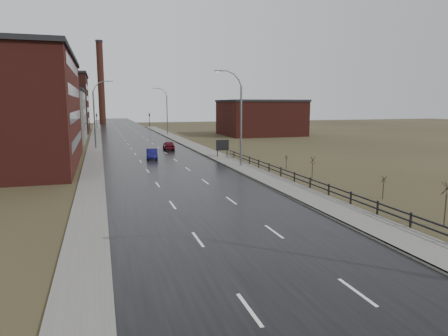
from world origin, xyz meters
TOP-DOWN VIEW (x-y plane):
  - road at (0.00, 60.00)m, footprint 14.00×300.00m
  - sidewalk_right at (8.60, 35.00)m, footprint 3.20×180.00m
  - curb_right at (7.08, 35.00)m, footprint 0.16×180.00m
  - sidewalk_left at (-8.20, 60.00)m, footprint 2.40×260.00m
  - warehouse_mid at (-17.99, 78.00)m, footprint 16.32×20.40m
  - warehouse_far at (-22.99, 108.00)m, footprint 26.52×24.48m
  - building_right at (30.30, 82.00)m, footprint 18.36×16.32m
  - smokestack at (-6.00, 150.00)m, footprint 2.70×2.70m
  - streetlight_right_mid at (8.50, 36.00)m, footprint 3.36×0.28m
  - streetlight_left at (-7.70, 62.00)m, footprint 3.36×0.28m
  - streetlight_right_far at (8.50, 90.00)m, footprint 3.36×0.28m
  - guardrail at (10.30, 18.31)m, footprint 0.10×53.05m
  - shrub_c at (12.78, 9.92)m, footprint 0.67×0.70m
  - shrub_d at (14.08, 17.15)m, footprint 0.45×0.47m
  - shrub_e at (12.52, 25.56)m, footprint 0.57×0.61m
  - shrub_f at (13.48, 33.27)m, footprint 0.39×0.40m
  - billboard at (9.10, 44.54)m, footprint 1.87×0.17m
  - traffic_light_left at (-8.00, 120.00)m, footprint 0.58×2.73m
  - traffic_light_right at (8.00, 120.00)m, footprint 0.58×2.73m
  - car_near at (-0.56, 45.99)m, footprint 1.87×4.32m
  - car_far at (3.48, 56.22)m, footprint 2.11×4.49m

SIDE VIEW (x-z plane):
  - road at x=0.00m, z-range 0.00..0.06m
  - sidewalk_left at x=-8.20m, z-range 0.00..0.12m
  - sidewalk_right at x=8.60m, z-range 0.00..0.18m
  - curb_right at x=7.08m, z-range 0.00..0.18m
  - car_near at x=-0.56m, z-range 0.00..1.38m
  - guardrail at x=10.30m, z-range 0.16..1.26m
  - car_far at x=3.48m, z-range 0.00..1.49m
  - shrub_f at x=13.48m, z-range 0.05..1.63m
  - shrub_d at x=14.08m, z-range 0.06..1.91m
  - shrub_e at x=12.52m, z-range 0.08..2.50m
  - shrub_c at x=12.78m, z-range 0.09..2.93m
  - billboard at x=9.10m, z-range 0.43..2.97m
  - building_right at x=30.30m, z-range 0.01..8.51m
  - traffic_light_left at x=-8.00m, z-range 1.95..7.25m
  - traffic_light_right at x=8.00m, z-range 1.95..7.25m
  - warehouse_mid at x=-17.99m, z-range 0.01..10.51m
  - streetlight_right_mid at x=8.50m, z-range 0.16..11.51m
  - streetlight_left at x=-7.70m, z-range 0.16..11.51m
  - streetlight_right_far at x=8.50m, z-range 0.16..11.51m
  - warehouse_far at x=-22.99m, z-range 0.01..15.51m
  - smokestack at x=-6.00m, z-range 0.15..30.85m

